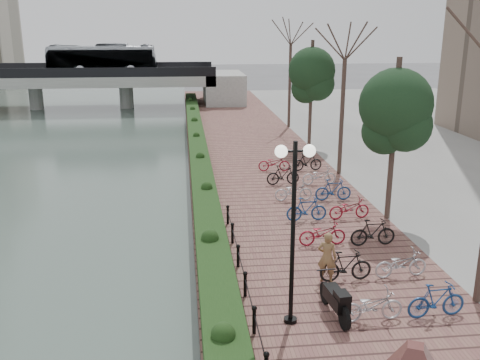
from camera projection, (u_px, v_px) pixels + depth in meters
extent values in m
cube|color=brown|center=(261.00, 173.00, 29.86)|extent=(8.00, 75.00, 0.50)
cube|color=black|center=(199.00, 154.00, 31.75)|extent=(1.10, 56.00, 0.60)
cylinder|color=black|center=(254.00, 321.00, 13.66)|extent=(0.10, 0.10, 0.70)
cylinder|color=black|center=(245.00, 285.00, 15.57)|extent=(0.10, 0.10, 0.70)
cylinder|color=black|center=(238.00, 257.00, 17.48)|extent=(0.10, 0.10, 0.70)
cylinder|color=black|center=(232.00, 234.00, 19.40)|extent=(0.10, 0.10, 0.70)
cylinder|color=black|center=(228.00, 215.00, 21.31)|extent=(0.10, 0.10, 0.70)
cylinder|color=black|center=(293.00, 236.00, 13.63)|extent=(0.12, 0.12, 4.93)
cylinder|color=black|center=(295.00, 151.00, 13.02)|extent=(0.70, 0.06, 0.06)
sphere|color=white|center=(281.00, 151.00, 12.98)|extent=(0.32, 0.32, 0.32)
sphere|color=white|center=(309.00, 151.00, 13.06)|extent=(0.32, 0.32, 0.32)
imported|color=brown|center=(327.00, 257.00, 16.34)|extent=(0.70, 0.60, 1.62)
imported|color=#B6B5BB|center=(373.00, 307.00, 14.13)|extent=(0.60, 1.71, 0.90)
imported|color=black|center=(344.00, 264.00, 16.60)|extent=(0.47, 1.66, 1.00)
imported|color=maroon|center=(323.00, 234.00, 19.10)|extent=(0.60, 1.71, 0.90)
imported|color=navy|center=(307.00, 209.00, 21.57)|extent=(0.47, 1.66, 1.00)
imported|color=#B6B5BB|center=(294.00, 191.00, 24.07)|extent=(0.60, 1.71, 0.90)
imported|color=black|center=(283.00, 175.00, 26.54)|extent=(0.47, 1.66, 1.00)
imported|color=maroon|center=(274.00, 163.00, 29.04)|extent=(0.60, 1.72, 0.90)
imported|color=navy|center=(438.00, 302.00, 14.30)|extent=(0.47, 1.66, 1.00)
imported|color=#B6B5BB|center=(400.00, 263.00, 16.80)|extent=(0.60, 1.72, 0.90)
imported|color=black|center=(372.00, 231.00, 19.27)|extent=(0.47, 1.66, 1.00)
imported|color=maroon|center=(350.00, 209.00, 21.77)|extent=(0.60, 1.71, 0.90)
imported|color=navy|center=(333.00, 189.00, 24.24)|extent=(0.47, 1.66, 1.00)
imported|color=#B6B5BB|center=(318.00, 175.00, 26.74)|extent=(0.60, 1.71, 0.90)
imported|color=black|center=(307.00, 162.00, 29.21)|extent=(0.47, 1.66, 1.00)
cube|color=gray|center=(34.00, 80.00, 53.44)|extent=(36.00, 8.00, 1.00)
cube|color=black|center=(22.00, 73.00, 49.45)|extent=(36.00, 0.15, 0.90)
cube|color=black|center=(43.00, 67.00, 56.90)|extent=(36.00, 0.15, 0.90)
cylinder|color=gray|center=(36.00, 97.00, 53.92)|extent=(1.40, 1.40, 2.50)
cylinder|color=gray|center=(126.00, 96.00, 54.84)|extent=(1.40, 1.40, 2.50)
imported|color=silver|center=(102.00, 59.00, 53.58)|extent=(2.52, 10.77, 3.00)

